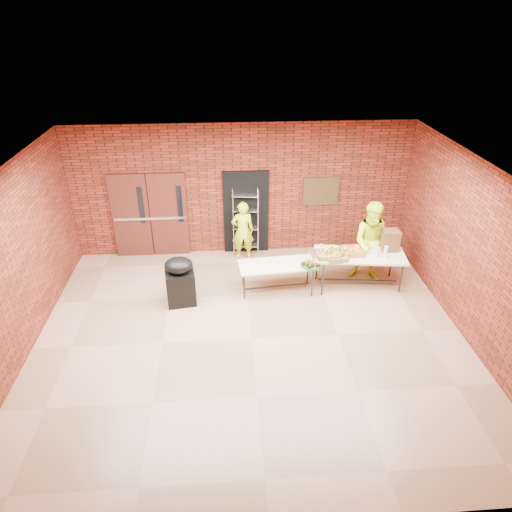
{
  "coord_description": "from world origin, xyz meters",
  "views": [
    {
      "loc": [
        -0.39,
        -6.69,
        5.54
      ],
      "look_at": [
        0.19,
        1.4,
        0.99
      ],
      "focal_mm": 32.0,
      "sensor_mm": 36.0,
      "label": 1
    }
  ],
  "objects_px": {
    "covered_grill": "(180,281)",
    "volunteer_woman": "(243,231)",
    "table_right": "(360,257)",
    "wire_rack": "(246,223)",
    "volunteer_man": "(373,242)",
    "table_left": "(277,267)",
    "coffee_dispenser": "(390,240)"
  },
  "relations": [
    {
      "from": "table_right",
      "to": "coffee_dispenser",
      "type": "bearing_deg",
      "value": 21.59
    },
    {
      "from": "volunteer_man",
      "to": "covered_grill",
      "type": "bearing_deg",
      "value": -151.11
    },
    {
      "from": "table_right",
      "to": "coffee_dispenser",
      "type": "relative_size",
      "value": 4.32
    },
    {
      "from": "wire_rack",
      "to": "table_right",
      "type": "bearing_deg",
      "value": -27.62
    },
    {
      "from": "covered_grill",
      "to": "volunteer_man",
      "type": "height_order",
      "value": "volunteer_man"
    },
    {
      "from": "table_left",
      "to": "table_right",
      "type": "distance_m",
      "value": 1.8
    },
    {
      "from": "table_right",
      "to": "volunteer_woman",
      "type": "distance_m",
      "value": 2.85
    },
    {
      "from": "table_right",
      "to": "covered_grill",
      "type": "bearing_deg",
      "value": -167.21
    },
    {
      "from": "covered_grill",
      "to": "volunteer_woman",
      "type": "xyz_separation_m",
      "value": [
        1.37,
        1.81,
        0.21
      ]
    },
    {
      "from": "wire_rack",
      "to": "volunteer_woman",
      "type": "distance_m",
      "value": 0.26
    },
    {
      "from": "volunteer_woman",
      "to": "volunteer_man",
      "type": "height_order",
      "value": "volunteer_man"
    },
    {
      "from": "table_right",
      "to": "volunteer_man",
      "type": "height_order",
      "value": "volunteer_man"
    },
    {
      "from": "table_right",
      "to": "coffee_dispenser",
      "type": "height_order",
      "value": "coffee_dispenser"
    },
    {
      "from": "coffee_dispenser",
      "to": "volunteer_woman",
      "type": "xyz_separation_m",
      "value": [
        -3.14,
        1.26,
        -0.28
      ]
    },
    {
      "from": "wire_rack",
      "to": "volunteer_man",
      "type": "relative_size",
      "value": 0.91
    },
    {
      "from": "table_right",
      "to": "coffee_dispenser",
      "type": "distance_m",
      "value": 0.76
    },
    {
      "from": "wire_rack",
      "to": "coffee_dispenser",
      "type": "xyz_separation_m",
      "value": [
        3.05,
        -1.48,
        0.18
      ]
    },
    {
      "from": "table_right",
      "to": "volunteer_woman",
      "type": "height_order",
      "value": "volunteer_woman"
    },
    {
      "from": "covered_grill",
      "to": "volunteer_woman",
      "type": "distance_m",
      "value": 2.28
    },
    {
      "from": "covered_grill",
      "to": "volunteer_woman",
      "type": "bearing_deg",
      "value": 44.14
    },
    {
      "from": "table_right",
      "to": "covered_grill",
      "type": "xyz_separation_m",
      "value": [
        -3.83,
        -0.37,
        -0.19
      ]
    },
    {
      "from": "covered_grill",
      "to": "volunteer_man",
      "type": "xyz_separation_m",
      "value": [
        4.17,
        0.64,
        0.4
      ]
    },
    {
      "from": "covered_grill",
      "to": "table_left",
      "type": "bearing_deg",
      "value": -0.45
    },
    {
      "from": "volunteer_woman",
      "to": "table_right",
      "type": "bearing_deg",
      "value": 146.91
    },
    {
      "from": "volunteer_woman",
      "to": "volunteer_man",
      "type": "relative_size",
      "value": 0.8
    },
    {
      "from": "table_left",
      "to": "volunteer_man",
      "type": "relative_size",
      "value": 0.9
    },
    {
      "from": "table_right",
      "to": "covered_grill",
      "type": "distance_m",
      "value": 3.85
    },
    {
      "from": "coffee_dispenser",
      "to": "volunteer_woman",
      "type": "height_order",
      "value": "volunteer_woman"
    },
    {
      "from": "volunteer_woman",
      "to": "covered_grill",
      "type": "bearing_deg",
      "value": 49.95
    },
    {
      "from": "volunteer_man",
      "to": "table_right",
      "type": "bearing_deg",
      "value": -121.14
    },
    {
      "from": "table_left",
      "to": "volunteer_man",
      "type": "xyz_separation_m",
      "value": [
        2.13,
        0.35,
        0.32
      ]
    },
    {
      "from": "table_right",
      "to": "volunteer_man",
      "type": "xyz_separation_m",
      "value": [
        0.34,
        0.27,
        0.2
      ]
    }
  ]
}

